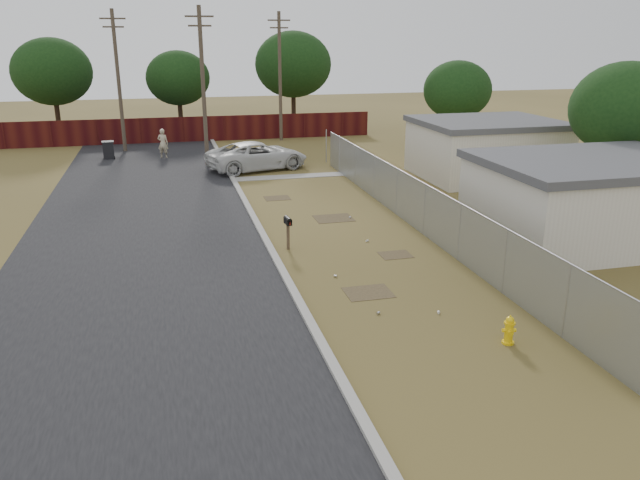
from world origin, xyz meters
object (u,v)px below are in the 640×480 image
object	(u,v)px
trash_bin	(108,150)
pedestrian	(163,143)
mailbox	(288,224)
fire_hydrant	(509,330)
pickup_truck	(257,156)

from	to	relation	value
trash_bin	pedestrian	bearing A→B (deg)	-8.46
mailbox	trash_bin	world-z (taller)	mailbox
mailbox	trash_bin	size ratio (longest dim) A/B	1.10
fire_hydrant	mailbox	distance (m)	9.38
fire_hydrant	pedestrian	size ratio (longest dim) A/B	0.42
mailbox	pedestrian	world-z (taller)	pedestrian
mailbox	fire_hydrant	bearing A→B (deg)	-65.14
fire_hydrant	pedestrian	xyz separation A→B (m)	(-8.10, 27.88, 0.56)
fire_hydrant	trash_bin	world-z (taller)	trash_bin
mailbox	trash_bin	bearing A→B (deg)	110.69
mailbox	pickup_truck	bearing A→B (deg)	85.74
mailbox	trash_bin	distance (m)	21.26
fire_hydrant	trash_bin	xyz separation A→B (m)	(-11.45, 28.38, 0.21)
trash_bin	fire_hydrant	bearing A→B (deg)	-68.03
pickup_truck	pedestrian	size ratio (longest dim) A/B	3.16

